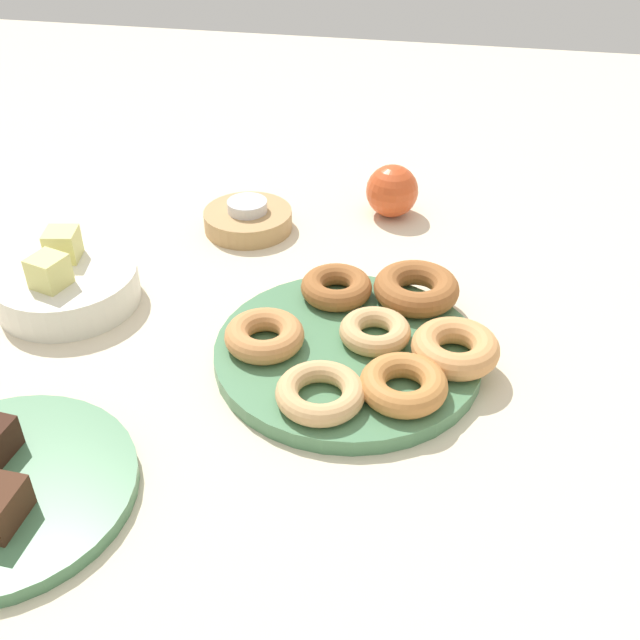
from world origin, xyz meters
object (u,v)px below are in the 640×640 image
at_px(cake_plate, 3,490).
at_px(melon_chunk_left, 49,271).
at_px(tealight, 247,206).
at_px(melon_chunk_right, 63,245).
at_px(donut_2, 336,287).
at_px(fruit_bowl, 68,287).
at_px(apple, 392,191).
at_px(donut_4, 320,393).
at_px(donut_plate, 348,353).
at_px(donut_6, 455,346).
at_px(donut_1, 264,336).
at_px(donut_0, 375,331).
at_px(candle_holder, 248,220).
at_px(donut_5, 416,288).
at_px(donut_3, 403,385).

height_order(cake_plate, melon_chunk_left, melon_chunk_left).
xyz_separation_m(tealight, melon_chunk_right, (-0.18, 0.17, 0.03)).
xyz_separation_m(donut_2, tealight, (0.17, 0.15, 0.00)).
height_order(fruit_bowl, melon_chunk_left, melon_chunk_left).
bearing_deg(donut_2, apple, -8.03).
bearing_deg(melon_chunk_right, donut_4, -115.76).
height_order(donut_plate, donut_4, donut_4).
bearing_deg(melon_chunk_right, melon_chunk_left, -167.91).
distance_m(donut_6, tealight, 0.38).
bearing_deg(tealight, donut_1, -160.85).
bearing_deg(donut_6, melon_chunk_right, 81.45).
xyz_separation_m(donut_0, donut_6, (-0.01, -0.08, 0.00)).
xyz_separation_m(donut_0, apple, (0.32, 0.02, 0.01)).
relative_size(donut_4, apple, 1.18).
xyz_separation_m(fruit_bowl, melon_chunk_left, (-0.03, 0.00, 0.04)).
height_order(candle_holder, apple, apple).
bearing_deg(donut_1, donut_5, -51.50).
bearing_deg(donut_plate, donut_0, -57.29).
bearing_deg(donut_plate, melon_chunk_left, 87.30).
height_order(donut_0, apple, apple).
relative_size(donut_plate, donut_6, 3.12).
xyz_separation_m(donut_5, tealight, (0.15, 0.24, 0.00)).
bearing_deg(donut_plate, donut_2, 17.66).
bearing_deg(donut_6, fruit_bowl, 84.83).
xyz_separation_m(donut_1, melon_chunk_left, (0.03, 0.25, 0.03)).
bearing_deg(donut_4, donut_6, -52.35).
distance_m(donut_1, melon_chunk_right, 0.28).
relative_size(donut_6, melon_chunk_left, 2.51).
bearing_deg(donut_0, cake_plate, 132.14).
xyz_separation_m(donut_3, cake_plate, (-0.18, 0.32, -0.02)).
bearing_deg(donut_0, donut_1, 105.86).
xyz_separation_m(donut_0, cake_plate, (-0.26, 0.29, -0.02)).
relative_size(donut_0, candle_holder, 0.63).
xyz_separation_m(donut_4, apple, (0.43, -0.02, 0.01)).
bearing_deg(apple, donut_5, -166.73).
distance_m(donut_0, donut_2, 0.09).
height_order(donut_1, candle_holder, donut_1).
height_order(donut_3, donut_4, donut_3).
distance_m(donut_4, tealight, 0.39).
height_order(donut_6, melon_chunk_left, melon_chunk_left).
xyz_separation_m(donut_6, melon_chunk_left, (0.01, 0.45, 0.03)).
height_order(donut_3, cake_plate, donut_3).
relative_size(donut_2, donut_6, 0.90).
height_order(donut_plate, tealight, tealight).
relative_size(donut_3, donut_4, 0.99).
relative_size(donut_5, melon_chunk_right, 2.71).
height_order(donut_0, melon_chunk_right, melon_chunk_right).
relative_size(donut_1, tealight, 1.56).
distance_m(donut_0, melon_chunk_right, 0.38).
distance_m(melon_chunk_left, apple, 0.47).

